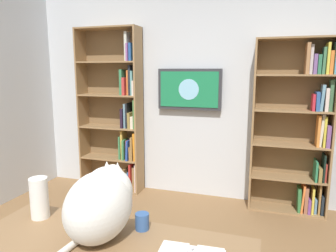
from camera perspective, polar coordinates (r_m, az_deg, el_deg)
wall_back at (r=4.03m, az=5.26°, el=5.97°), size 4.52×0.06×2.70m
bookshelf_left at (r=3.83m, az=23.15°, el=-0.28°), size 0.86×0.28×2.00m
bookshelf_right at (r=4.26m, az=-9.11°, el=1.71°), size 0.87×0.28×2.19m
wall_mounted_tv at (r=3.96m, az=3.94°, el=6.74°), size 0.82×0.07×0.51m
cat at (r=1.76m, az=-12.08°, el=-13.43°), size 0.33×0.58×0.39m
paper_towel_roll at (r=2.12m, az=-22.55°, el=-12.09°), size 0.11×0.11×0.26m
coffee_mug at (r=1.87m, az=-4.77°, el=-17.06°), size 0.08×0.08×0.10m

